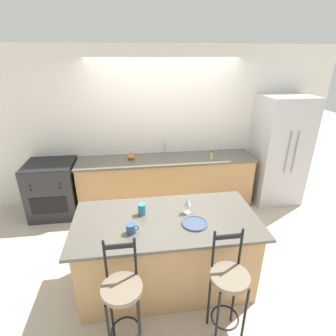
{
  "coord_description": "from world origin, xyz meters",
  "views": [
    {
      "loc": [
        -0.54,
        -3.79,
        2.54
      ],
      "look_at": [
        -0.1,
        -0.53,
        1.11
      ],
      "focal_mm": 28.0,
      "sensor_mm": 36.0,
      "label": 1
    }
  ],
  "objects_px": {
    "bar_stool_near": "(123,299)",
    "dinner_plate": "(195,223)",
    "soap_bottle": "(211,157)",
    "coffee_mug": "(131,229)",
    "wine_glass": "(187,202)",
    "refrigerator": "(279,150)",
    "tumbler_cup": "(142,209)",
    "bar_stool_far": "(228,287)",
    "oven_range": "(54,189)",
    "pumpkin_decoration": "(131,157)"
  },
  "relations": [
    {
      "from": "bar_stool_near",
      "to": "soap_bottle",
      "type": "distance_m",
      "value": 2.73
    },
    {
      "from": "bar_stool_near",
      "to": "tumbler_cup",
      "type": "xyz_separation_m",
      "value": [
        0.21,
        0.84,
        0.35
      ]
    },
    {
      "from": "bar_stool_near",
      "to": "dinner_plate",
      "type": "xyz_separation_m",
      "value": [
        0.75,
        0.57,
        0.3
      ]
    },
    {
      "from": "bar_stool_near",
      "to": "coffee_mug",
      "type": "relative_size",
      "value": 9.24
    },
    {
      "from": "bar_stool_near",
      "to": "soap_bottle",
      "type": "height_order",
      "value": "bar_stool_near"
    },
    {
      "from": "coffee_mug",
      "to": "tumbler_cup",
      "type": "xyz_separation_m",
      "value": [
        0.12,
        0.32,
        0.01
      ]
    },
    {
      "from": "bar_stool_near",
      "to": "pumpkin_decoration",
      "type": "distance_m",
      "value": 2.56
    },
    {
      "from": "dinner_plate",
      "to": "soap_bottle",
      "type": "bearing_deg",
      "value": 68.3
    },
    {
      "from": "dinner_plate",
      "to": "coffee_mug",
      "type": "bearing_deg",
      "value": -175.27
    },
    {
      "from": "oven_range",
      "to": "dinner_plate",
      "type": "bearing_deg",
      "value": -44.1
    },
    {
      "from": "oven_range",
      "to": "coffee_mug",
      "type": "relative_size",
      "value": 7.45
    },
    {
      "from": "bar_stool_near",
      "to": "tumbler_cup",
      "type": "distance_m",
      "value": 0.93
    },
    {
      "from": "refrigerator",
      "to": "tumbler_cup",
      "type": "relative_size",
      "value": 15.19
    },
    {
      "from": "coffee_mug",
      "to": "pumpkin_decoration",
      "type": "relative_size",
      "value": 1.06
    },
    {
      "from": "wine_glass",
      "to": "tumbler_cup",
      "type": "relative_size",
      "value": 1.61
    },
    {
      "from": "wine_glass",
      "to": "tumbler_cup",
      "type": "bearing_deg",
      "value": 175.41
    },
    {
      "from": "oven_range",
      "to": "coffee_mug",
      "type": "xyz_separation_m",
      "value": [
        1.31,
        -1.96,
        0.49
      ]
    },
    {
      "from": "bar_stool_far",
      "to": "dinner_plate",
      "type": "bearing_deg",
      "value": 108.01
    },
    {
      "from": "tumbler_cup",
      "to": "oven_range",
      "type": "bearing_deg",
      "value": 131.02
    },
    {
      "from": "coffee_mug",
      "to": "wine_glass",
      "type": "bearing_deg",
      "value": 23.9
    },
    {
      "from": "bar_stool_near",
      "to": "wine_glass",
      "type": "bearing_deg",
      "value": 47.97
    },
    {
      "from": "tumbler_cup",
      "to": "pumpkin_decoration",
      "type": "height_order",
      "value": "tumbler_cup"
    },
    {
      "from": "bar_stool_near",
      "to": "wine_glass",
      "type": "xyz_separation_m",
      "value": [
        0.72,
        0.79,
        0.43
      ]
    },
    {
      "from": "bar_stool_far",
      "to": "dinner_plate",
      "type": "height_order",
      "value": "bar_stool_far"
    },
    {
      "from": "bar_stool_far",
      "to": "wine_glass",
      "type": "xyz_separation_m",
      "value": [
        -0.22,
        0.8,
        0.43
      ]
    },
    {
      "from": "bar_stool_near",
      "to": "wine_glass",
      "type": "relative_size",
      "value": 5.65
    },
    {
      "from": "oven_range",
      "to": "wine_glass",
      "type": "relative_size",
      "value": 4.55
    },
    {
      "from": "oven_range",
      "to": "dinner_plate",
      "type": "relative_size",
      "value": 3.4
    },
    {
      "from": "pumpkin_decoration",
      "to": "soap_bottle",
      "type": "relative_size",
      "value": 0.68
    },
    {
      "from": "bar_stool_near",
      "to": "refrigerator",
      "type": "bearing_deg",
      "value": 41.99
    },
    {
      "from": "pumpkin_decoration",
      "to": "soap_bottle",
      "type": "xyz_separation_m",
      "value": [
        1.33,
        -0.24,
        0.03
      ]
    },
    {
      "from": "soap_bottle",
      "to": "coffee_mug",
      "type": "bearing_deg",
      "value": -127.05
    },
    {
      "from": "tumbler_cup",
      "to": "soap_bottle",
      "type": "distance_m",
      "value": 1.91
    },
    {
      "from": "bar_stool_near",
      "to": "pumpkin_decoration",
      "type": "bearing_deg",
      "value": 87.54
    },
    {
      "from": "dinner_plate",
      "to": "wine_glass",
      "type": "xyz_separation_m",
      "value": [
        -0.03,
        0.22,
        0.14
      ]
    },
    {
      "from": "tumbler_cup",
      "to": "coffee_mug",
      "type": "bearing_deg",
      "value": -110.85
    },
    {
      "from": "dinner_plate",
      "to": "oven_range",
      "type": "bearing_deg",
      "value": 135.9
    },
    {
      "from": "tumbler_cup",
      "to": "pumpkin_decoration",
      "type": "bearing_deg",
      "value": 93.53
    },
    {
      "from": "refrigerator",
      "to": "wine_glass",
      "type": "distance_m",
      "value": 2.61
    },
    {
      "from": "oven_range",
      "to": "wine_glass",
      "type": "xyz_separation_m",
      "value": [
        1.93,
        -1.68,
        0.59
      ]
    },
    {
      "from": "bar_stool_near",
      "to": "dinner_plate",
      "type": "bearing_deg",
      "value": 37.37
    },
    {
      "from": "coffee_mug",
      "to": "bar_stool_far",
      "type": "bearing_deg",
      "value": -31.74
    },
    {
      "from": "bar_stool_near",
      "to": "wine_glass",
      "type": "distance_m",
      "value": 1.15
    },
    {
      "from": "tumbler_cup",
      "to": "bar_stool_far",
      "type": "bearing_deg",
      "value": -49.21
    },
    {
      "from": "dinner_plate",
      "to": "tumbler_cup",
      "type": "bearing_deg",
      "value": 153.95
    },
    {
      "from": "wine_glass",
      "to": "soap_bottle",
      "type": "distance_m",
      "value": 1.67
    },
    {
      "from": "dinner_plate",
      "to": "bar_stool_near",
      "type": "bearing_deg",
      "value": -142.63
    },
    {
      "from": "refrigerator",
      "to": "tumbler_cup",
      "type": "distance_m",
      "value": 2.99
    },
    {
      "from": "tumbler_cup",
      "to": "refrigerator",
      "type": "bearing_deg",
      "value": 32.81
    },
    {
      "from": "refrigerator",
      "to": "bar_stool_near",
      "type": "xyz_separation_m",
      "value": [
        -2.73,
        -2.46,
        -0.34
      ]
    }
  ]
}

